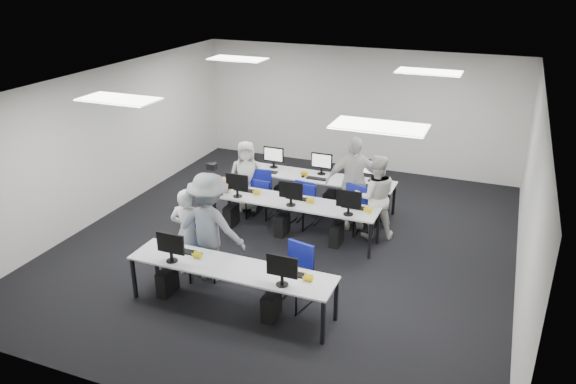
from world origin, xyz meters
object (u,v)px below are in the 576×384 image
at_px(photographer, 210,227).
at_px(student_1, 375,197).
at_px(chair_4, 367,222).
at_px(desk_front, 231,270).
at_px(chair_0, 204,262).
at_px(chair_6, 309,208).
at_px(chair_3, 300,212).
at_px(student_2, 246,176).
at_px(chair_2, 259,202).
at_px(chair_5, 265,203).
at_px(desk_mid, 294,204).
at_px(student_3, 353,182).
at_px(student_0, 188,232).
at_px(chair_1, 294,286).
at_px(chair_7, 361,214).

bearing_deg(photographer, student_1, -131.68).
height_order(chair_4, student_1, student_1).
distance_m(desk_front, chair_0, 1.16).
distance_m(chair_6, photographer, 2.87).
bearing_deg(chair_3, student_2, 173.68).
relative_size(student_1, student_2, 1.10).
bearing_deg(chair_6, chair_3, -109.04).
bearing_deg(chair_4, chair_2, -176.38).
relative_size(chair_6, photographer, 0.46).
xyz_separation_m(chair_3, chair_5, (-0.84, 0.21, -0.02)).
distance_m(desk_front, chair_5, 3.47).
xyz_separation_m(chair_4, chair_5, (-2.19, 0.13, -0.01)).
bearing_deg(chair_0, chair_5, 69.33).
bearing_deg(student_1, desk_mid, 0.38).
relative_size(chair_5, student_3, 0.44).
height_order(desk_front, chair_3, chair_3).
xyz_separation_m(desk_mid, chair_2, (-1.03, 0.63, -0.38)).
height_order(student_0, student_2, student_0).
height_order(desk_front, chair_0, chair_0).
relative_size(desk_mid, chair_0, 3.59).
xyz_separation_m(chair_3, student_2, (-1.32, 0.32, 0.47)).
bearing_deg(chair_0, chair_6, 50.04).
distance_m(desk_front, student_3, 3.59).
xyz_separation_m(student_2, photographer, (0.67, -2.73, 0.18)).
height_order(chair_0, chair_4, chair_0).
distance_m(chair_0, student_3, 3.37).
relative_size(chair_0, student_0, 0.58).
relative_size(chair_5, chair_6, 0.96).
height_order(desk_mid, chair_6, chair_6).
bearing_deg(student_2, student_0, -107.45).
xyz_separation_m(chair_4, student_2, (-2.66, 0.24, 0.49)).
distance_m(chair_2, chair_4, 2.29).
bearing_deg(desk_front, student_0, 149.41).
distance_m(desk_front, desk_mid, 2.60).
bearing_deg(chair_0, student_2, 78.97).
relative_size(chair_1, chair_2, 1.03).
bearing_deg(chair_0, chair_1, -28.30).
bearing_deg(chair_7, student_1, -22.32).
height_order(student_1, student_3, student_3).
bearing_deg(chair_3, student_3, 27.96).
height_order(chair_0, chair_3, chair_0).
height_order(chair_0, photographer, photographer).
bearing_deg(student_0, chair_0, 166.58).
xyz_separation_m(chair_0, chair_1, (1.68, -0.19, 0.02)).
distance_m(student_2, photographer, 2.82).
xyz_separation_m(desk_mid, chair_6, (0.02, 0.79, -0.41)).
height_order(chair_5, chair_7, chair_7).
distance_m(student_3, photographer, 3.20).
bearing_deg(student_2, chair_5, -36.01).
distance_m(desk_mid, chair_1, 2.31).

